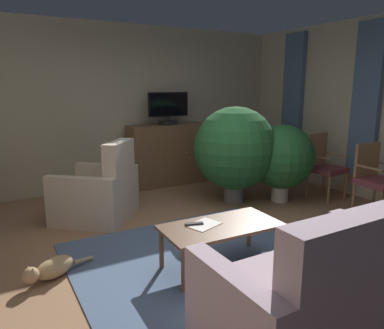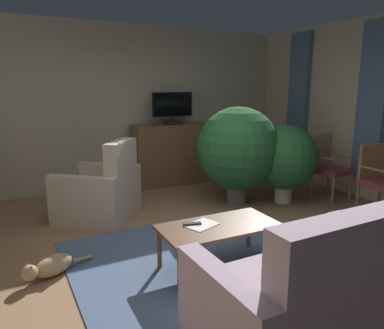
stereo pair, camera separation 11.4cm
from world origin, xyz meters
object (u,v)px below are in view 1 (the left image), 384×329
object	(u,v)px
armchair_in_far_corner	(99,194)
cat	(51,268)
tv_remote	(194,224)
potted_plant_leafy_by_curtain	(282,157)
sofa_floral	(322,294)
tv_cabinet	(168,156)
side_chair_nearest_door	(324,164)
folded_newspaper	(204,225)
television	(168,107)
potted_plant_tall_palm_by_window	(235,149)
side_chair_beside_plant	(376,177)
coffee_table	(221,229)

from	to	relation	value
armchair_in_far_corner	cat	size ratio (longest dim) A/B	1.89
tv_remote	potted_plant_leafy_by_curtain	xyz separation A→B (m)	(2.17, 1.15, 0.23)
sofa_floral	potted_plant_leafy_by_curtain	world-z (taller)	potted_plant_leafy_by_curtain
tv_cabinet	side_chair_nearest_door	distance (m)	2.61
tv_remote	folded_newspaper	bearing A→B (deg)	-12.92
television	tv_cabinet	bearing A→B (deg)	90.00
potted_plant_leafy_by_curtain	potted_plant_tall_palm_by_window	distance (m)	0.71
tv_cabinet	side_chair_beside_plant	distance (m)	3.30
tv_cabinet	television	size ratio (longest dim) A/B	1.90
coffee_table	folded_newspaper	distance (m)	0.17
coffee_table	potted_plant_tall_palm_by_window	bearing A→B (deg)	50.28
folded_newspaper	potted_plant_tall_palm_by_window	world-z (taller)	potted_plant_tall_palm_by_window
television	sofa_floral	xyz separation A→B (m)	(-0.87, -4.13, -1.03)
tv_cabinet	tv_remote	world-z (taller)	tv_cabinet
coffee_table	cat	distance (m)	1.60
tv_cabinet	side_chair_beside_plant	size ratio (longest dim) A/B	1.46
coffee_table	potted_plant_tall_palm_by_window	distance (m)	2.12
tv_cabinet	sofa_floral	world-z (taller)	tv_cabinet
tv_cabinet	coffee_table	bearing A→B (deg)	-106.73
tv_cabinet	television	xyz separation A→B (m)	(0.00, -0.05, 0.85)
side_chair_beside_plant	potted_plant_leafy_by_curtain	distance (m)	1.29
side_chair_beside_plant	potted_plant_leafy_by_curtain	size ratio (longest dim) A/B	0.81
tv_remote	potted_plant_tall_palm_by_window	world-z (taller)	potted_plant_tall_palm_by_window
coffee_table	tv_remote	size ratio (longest dim) A/B	6.77
tv_cabinet	cat	size ratio (longest dim) A/B	2.07
television	potted_plant_leafy_by_curtain	bearing A→B (deg)	-58.28
sofa_floral	armchair_in_far_corner	xyz separation A→B (m)	(-0.68, 3.07, -0.00)
tv_cabinet	side_chair_nearest_door	world-z (taller)	tv_cabinet
television	potted_plant_leafy_by_curtain	xyz separation A→B (m)	(1.04, -1.69, -0.68)
potted_plant_tall_palm_by_window	side_chair_beside_plant	bearing A→B (deg)	-44.73
potted_plant_tall_palm_by_window	cat	size ratio (longest dim) A/B	2.14
armchair_in_far_corner	coffee_table	bearing A→B (deg)	-71.09
side_chair_beside_plant	cat	size ratio (longest dim) A/B	1.42
tv_remote	armchair_in_far_corner	distance (m)	1.82
folded_newspaper	armchair_in_far_corner	size ratio (longest dim) A/B	0.24
side_chair_beside_plant	potted_plant_leafy_by_curtain	xyz separation A→B (m)	(-0.75, 1.03, 0.17)
folded_newspaper	tv_remote	bearing A→B (deg)	132.69
tv_remote	side_chair_nearest_door	xyz separation A→B (m)	(2.91, 0.99, 0.08)
television	side_chair_nearest_door	size ratio (longest dim) A/B	0.73
potted_plant_leafy_by_curtain	potted_plant_tall_palm_by_window	xyz separation A→B (m)	(-0.62, 0.33, 0.13)
side_chair_beside_plant	potted_plant_leafy_by_curtain	world-z (taller)	potted_plant_leafy_by_curtain
television	sofa_floral	distance (m)	4.35
sofa_floral	armchair_in_far_corner	distance (m)	3.14
tv_cabinet	potted_plant_leafy_by_curtain	distance (m)	2.04
tv_cabinet	cat	xyz separation A→B (m)	(-2.36, -2.42, -0.41)
side_chair_beside_plant	television	bearing A→B (deg)	123.51
sofa_floral	side_chair_beside_plant	xyz separation A→B (m)	(2.66, 1.42, 0.17)
side_chair_beside_plant	cat	world-z (taller)	side_chair_beside_plant
tv_remote	television	bearing A→B (deg)	84.31
side_chair_beside_plant	potted_plant_tall_palm_by_window	bearing A→B (deg)	135.27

